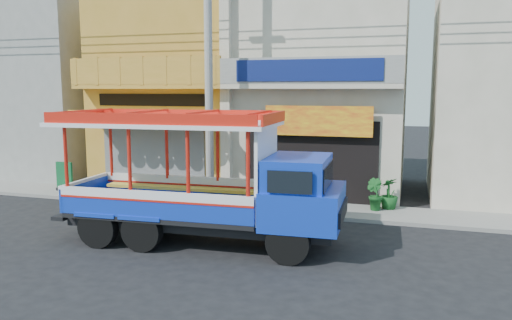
{
  "coord_description": "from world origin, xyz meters",
  "views": [
    {
      "loc": [
        5.27,
        -11.7,
        3.93
      ],
      "look_at": [
        0.84,
        2.5,
        1.83
      ],
      "focal_mm": 35.0,
      "sensor_mm": 36.0,
      "label": 1
    }
  ],
  "objects_px": {
    "utility_pole": "(213,55)",
    "potted_plant_c": "(389,193)",
    "potted_plant_b": "(374,194)",
    "green_sign": "(65,178)",
    "potted_plant_a": "(276,189)",
    "songthaew_truck": "(220,182)"
  },
  "relations": [
    {
      "from": "songthaew_truck",
      "to": "potted_plant_b",
      "type": "relative_size",
      "value": 7.3
    },
    {
      "from": "potted_plant_a",
      "to": "potted_plant_b",
      "type": "distance_m",
      "value": 3.2
    },
    {
      "from": "utility_pole",
      "to": "green_sign",
      "type": "height_order",
      "value": "utility_pole"
    },
    {
      "from": "songthaew_truck",
      "to": "potted_plant_a",
      "type": "xyz_separation_m",
      "value": [
        0.29,
        4.33,
        -1.01
      ]
    },
    {
      "from": "utility_pole",
      "to": "potted_plant_a",
      "type": "height_order",
      "value": "utility_pole"
    },
    {
      "from": "utility_pole",
      "to": "songthaew_truck",
      "type": "bearing_deg",
      "value": -65.58
    },
    {
      "from": "green_sign",
      "to": "potted_plant_b",
      "type": "height_order",
      "value": "green_sign"
    },
    {
      "from": "utility_pole",
      "to": "songthaew_truck",
      "type": "distance_m",
      "value": 5.15
    },
    {
      "from": "green_sign",
      "to": "utility_pole",
      "type": "bearing_deg",
      "value": -5.93
    },
    {
      "from": "songthaew_truck",
      "to": "potted_plant_c",
      "type": "height_order",
      "value": "songthaew_truck"
    },
    {
      "from": "green_sign",
      "to": "potted_plant_a",
      "type": "relative_size",
      "value": 1.08
    },
    {
      "from": "songthaew_truck",
      "to": "potted_plant_b",
      "type": "xyz_separation_m",
      "value": [
        3.49,
        4.5,
        -1.01
      ]
    },
    {
      "from": "potted_plant_b",
      "to": "potted_plant_c",
      "type": "bearing_deg",
      "value": -103.26
    },
    {
      "from": "utility_pole",
      "to": "green_sign",
      "type": "bearing_deg",
      "value": 174.07
    },
    {
      "from": "potted_plant_a",
      "to": "potted_plant_c",
      "type": "relative_size",
      "value": 1.0
    },
    {
      "from": "utility_pole",
      "to": "potted_plant_c",
      "type": "bearing_deg",
      "value": 12.94
    },
    {
      "from": "potted_plant_c",
      "to": "songthaew_truck",
      "type": "bearing_deg",
      "value": 0.54
    },
    {
      "from": "green_sign",
      "to": "potted_plant_a",
      "type": "xyz_separation_m",
      "value": [
        8.31,
        0.14,
        0.05
      ]
    },
    {
      "from": "potted_plant_a",
      "to": "potted_plant_c",
      "type": "distance_m",
      "value": 3.67
    },
    {
      "from": "green_sign",
      "to": "potted_plant_c",
      "type": "xyz_separation_m",
      "value": [
        11.94,
        0.61,
        0.05
      ]
    },
    {
      "from": "green_sign",
      "to": "potted_plant_b",
      "type": "distance_m",
      "value": 11.51
    },
    {
      "from": "songthaew_truck",
      "to": "green_sign",
      "type": "xyz_separation_m",
      "value": [
        -8.01,
        4.19,
        -1.06
      ]
    }
  ]
}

